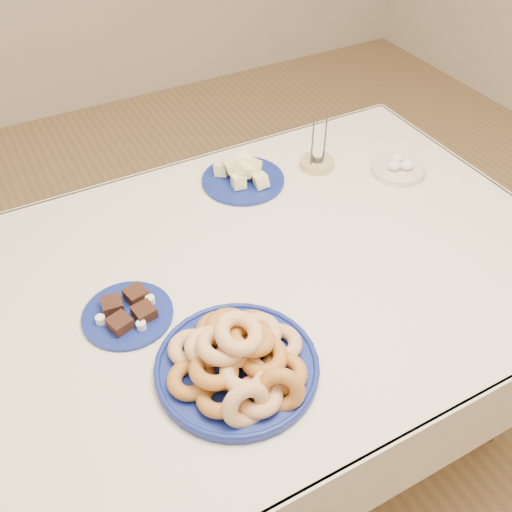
% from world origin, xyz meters
% --- Properties ---
extents(ground, '(5.00, 5.00, 0.00)m').
position_xyz_m(ground, '(0.00, 0.00, 0.00)').
color(ground, olive).
rests_on(ground, ground).
extents(dining_table, '(1.71, 1.11, 0.75)m').
position_xyz_m(dining_table, '(0.00, 0.00, 0.64)').
color(dining_table, brown).
rests_on(dining_table, ground).
extents(donut_platter, '(0.41, 0.41, 0.16)m').
position_xyz_m(donut_platter, '(-0.16, -0.26, 0.79)').
color(donut_platter, navy).
rests_on(donut_platter, dining_table).
extents(melon_plate, '(0.27, 0.27, 0.09)m').
position_xyz_m(melon_plate, '(0.18, 0.36, 0.78)').
color(melon_plate, navy).
rests_on(melon_plate, dining_table).
extents(brownie_plate, '(0.26, 0.26, 0.04)m').
position_xyz_m(brownie_plate, '(-0.31, 0.00, 0.76)').
color(brownie_plate, navy).
rests_on(brownie_plate, dining_table).
extents(candle_holder, '(0.13, 0.13, 0.18)m').
position_xyz_m(candle_holder, '(0.42, 0.32, 0.77)').
color(candle_holder, tan).
rests_on(candle_holder, dining_table).
extents(egg_bowl, '(0.20, 0.20, 0.05)m').
position_xyz_m(egg_bowl, '(0.62, 0.17, 0.77)').
color(egg_bowl, beige).
rests_on(egg_bowl, dining_table).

